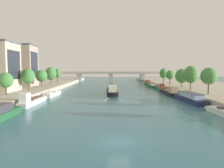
{
  "coord_description": "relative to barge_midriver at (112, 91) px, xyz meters",
  "views": [
    {
      "loc": [
        -1.09,
        -22.2,
        8.15
      ],
      "look_at": [
        0.0,
        52.0,
        2.79
      ],
      "focal_mm": 32.52,
      "sensor_mm": 36.0,
      "label": 1
    }
  ],
  "objects": [
    {
      "name": "tree_left_second",
      "position": [
        -26.46,
        34.04,
        5.27
      ],
      "size": [
        3.24,
        3.24,
        6.74
      ],
      "color": "brown",
      "rests_on": "quay_left"
    },
    {
      "name": "moored_boat_right_upstream",
      "position": [
        18.69,
        24.2,
        -0.39
      ],
      "size": [
        2.22,
        11.45,
        2.23
      ],
      "color": "#235633",
      "rests_on": "ground"
    },
    {
      "name": "tree_right_end_of_row",
      "position": [
        25.19,
        -2.76,
        5.52
      ],
      "size": [
        4.56,
        4.56,
        7.65
      ],
      "color": "brown",
      "rests_on": "quay_right"
    },
    {
      "name": "tree_left_nearest",
      "position": [
        -26.4,
        -2.84,
        4.98
      ],
      "size": [
        4.09,
        4.09,
        6.75
      ],
      "color": "brown",
      "rests_on": "quay_left"
    },
    {
      "name": "tree_right_midway",
      "position": [
        25.06,
        18.72,
        4.85
      ],
      "size": [
        3.56,
        3.56,
        6.18
      ],
      "color": "brown",
      "rests_on": "quay_right"
    },
    {
      "name": "moored_boat_left_near",
      "position": [
        -18.44,
        -4.55,
        -0.42
      ],
      "size": [
        2.66,
        12.01,
        2.16
      ],
      "color": "silver",
      "rests_on": "ground"
    },
    {
      "name": "quay_right",
      "position": [
        39.09,
        10.18,
        -0.17
      ],
      "size": [
        36.0,
        170.0,
        1.63
      ],
      "primitive_type": "cube",
      "color": "#B2A893",
      "rests_on": "ground"
    },
    {
      "name": "building_left_far_end",
      "position": [
        -36.55,
        13.41,
        8.75
      ],
      "size": [
        12.97,
        9.57,
        16.18
      ],
      "color": "#A89989",
      "rests_on": "quay_left"
    },
    {
      "name": "bridge_far",
      "position": [
        0.19,
        67.05,
        3.36
      ],
      "size": [
        65.81,
        4.4,
        6.72
      ],
      "color": "#9E998E",
      "rests_on": "ground"
    },
    {
      "name": "moored_boat_right_gap_after",
      "position": [
        18.83,
        10.65,
        -0.13
      ],
      "size": [
        2.13,
        10.15,
        2.82
      ],
      "color": "#235633",
      "rests_on": "ground"
    },
    {
      "name": "tree_left_past_mid",
      "position": [
        -26.59,
        10.22,
        4.7
      ],
      "size": [
        4.33,
        4.33,
        6.3
      ],
      "color": "brown",
      "rests_on": "quay_left"
    },
    {
      "name": "moored_boat_right_second",
      "position": [
        18.87,
        36.06,
        0.16
      ],
      "size": [
        1.7,
        9.98,
        2.75
      ],
      "color": "#235633",
      "rests_on": "ground"
    },
    {
      "name": "quay_left",
      "position": [
        -38.72,
        10.18,
        -0.17
      ],
      "size": [
        36.0,
        170.0,
        1.63
      ],
      "primitive_type": "cube",
      "color": "#B2A893",
      "rests_on": "ground"
    },
    {
      "name": "moored_boat_right_midway",
      "position": [
        18.73,
        -2.2,
        -0.1
      ],
      "size": [
        2.84,
        13.57,
        3.06
      ],
      "color": "black",
      "rests_on": "ground"
    },
    {
      "name": "tree_left_third",
      "position": [
        -27.17,
        -15.17,
        4.41
      ],
      "size": [
        3.56,
        3.56,
        5.74
      ],
      "color": "brown",
      "rests_on": "quay_left"
    },
    {
      "name": "barge_midriver",
      "position": [
        0.0,
        0.0,
        0.0
      ],
      "size": [
        3.73,
        17.58,
        3.26
      ],
      "color": "black",
      "rests_on": "ground"
    },
    {
      "name": "tree_right_third",
      "position": [
        25.18,
        -14.47,
        5.41
      ],
      "size": [
        4.15,
        4.15,
        6.99
      ],
      "color": "brown",
      "rests_on": "quay_right"
    },
    {
      "name": "tree_right_by_lamp",
      "position": [
        25.07,
        29.13,
        5.26
      ],
      "size": [
        3.68,
        3.68,
        7.0
      ],
      "color": "brown",
      "rests_on": "quay_right"
    },
    {
      "name": "moored_boat_left_downstream",
      "position": [
        -18.8,
        -20.11,
        -0.08
      ],
      "size": [
        2.5,
        13.2,
        3.07
      ],
      "color": "silver",
      "rests_on": "ground"
    },
    {
      "name": "moored_boat_right_downstream",
      "position": [
        19.28,
        -17.12,
        0.06
      ],
      "size": [
        3.24,
        15.11,
        2.48
      ],
      "color": "#1E284C",
      "rests_on": "ground"
    },
    {
      "name": "wake_behind_barge",
      "position": [
        0.29,
        -11.96,
        -0.97
      ],
      "size": [
        5.6,
        5.97,
        0.03
      ],
      "color": "#A5D1DB",
      "rests_on": "ground"
    },
    {
      "name": "tree_left_distant",
      "position": [
        -26.1,
        21.18,
        5.32
      ],
      "size": [
        4.64,
        4.64,
        7.48
      ],
      "color": "brown",
      "rests_on": "quay_left"
    },
    {
      "name": "ground_plane",
      "position": [
        0.19,
        -44.82,
        -0.98
      ],
      "size": [
        400.0,
        400.0,
        0.0
      ],
      "primitive_type": "plane",
      "color": "#336675"
    },
    {
      "name": "tree_right_far",
      "position": [
        25.54,
        6.12,
        4.79
      ],
      "size": [
        4.74,
        4.74,
        6.74
      ],
      "color": "brown",
      "rests_on": "quay_right"
    }
  ]
}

